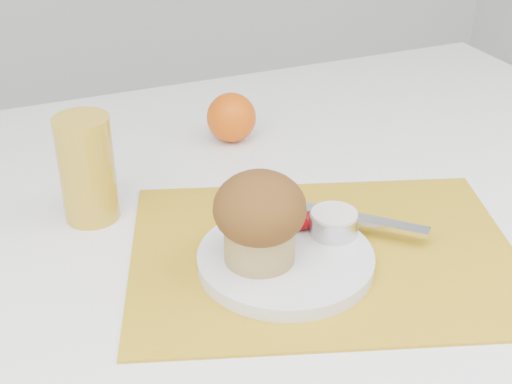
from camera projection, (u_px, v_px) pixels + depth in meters
name	position (u px, v px, depth m)	size (l,w,h in m)	color
placemat	(324.00, 254.00, 0.77)	(0.41, 0.30, 0.00)	#C0931A
plate	(286.00, 259.00, 0.74)	(0.18, 0.18, 0.01)	silver
ramekin	(334.00, 224.00, 0.77)	(0.05, 0.05, 0.02)	silver
cream	(334.00, 215.00, 0.76)	(0.05, 0.05, 0.01)	silver
raspberry_near	(302.00, 221.00, 0.78)	(0.02, 0.02, 0.02)	#5B0205
raspberry_far	(308.00, 220.00, 0.78)	(0.02, 0.02, 0.02)	#570205
butter_knife	(333.00, 214.00, 0.80)	(0.22, 0.02, 0.01)	silver
orange	(231.00, 117.00, 1.00)	(0.07, 0.07, 0.07)	#E05607
juice_glass	(87.00, 169.00, 0.81)	(0.06, 0.06, 0.13)	gold
muffin	(260.00, 217.00, 0.71)	(0.09, 0.09, 0.10)	tan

